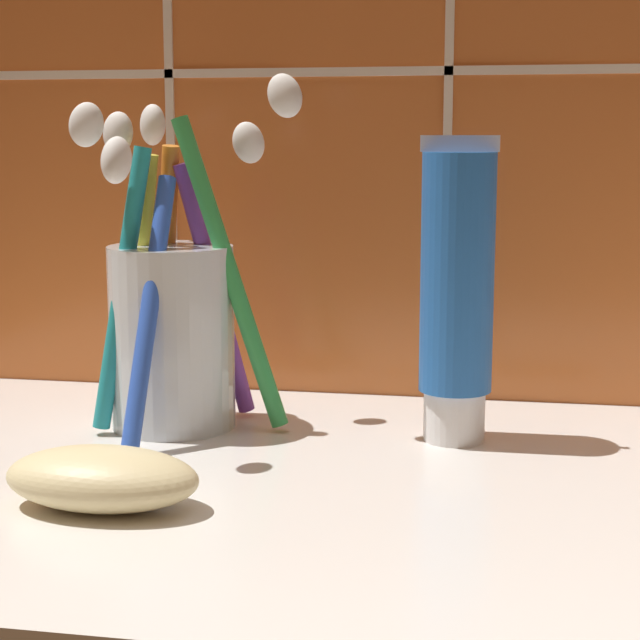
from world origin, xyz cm
name	(u,v)px	position (x,y,z in cm)	size (l,w,h in cm)	color
sink_counter	(380,503)	(0.00, 0.00, 1.00)	(65.31, 33.02, 2.00)	silver
toothbrush_cup	(172,319)	(-11.94, 7.16, 7.77)	(11.85, 11.68, 18.47)	silver
toothpaste_tube	(457,292)	(2.82, 7.24, 9.58)	(3.83, 3.64, 15.25)	white
soap_bar	(102,478)	(-10.83, -5.60, 3.29)	(8.23, 4.64, 2.58)	beige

